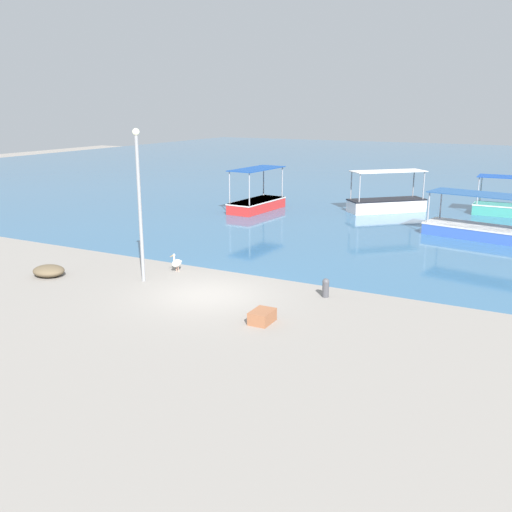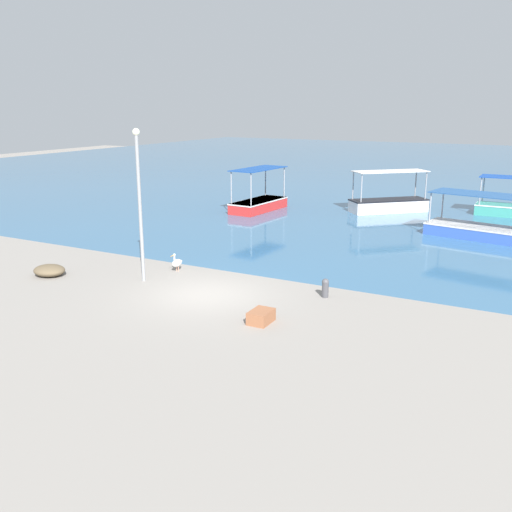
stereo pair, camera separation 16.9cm
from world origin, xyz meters
name	(u,v)px [view 1 (the left image)]	position (x,y,z in m)	size (l,w,h in m)	color
ground	(206,295)	(0.00, 0.00, 0.00)	(120.00, 120.00, 0.00)	gray
harbor_water	(444,169)	(0.00, 48.00, 0.00)	(110.00, 90.00, 0.00)	#37668D
fishing_boat_far_right	(257,203)	(-6.40, 16.24, 0.54)	(2.17, 4.80, 2.78)	red
fishing_boat_outer	(493,230)	(8.35, 14.49, 0.49)	(7.16, 3.31, 2.32)	#375DBD
fishing_boat_far_left	(512,208)	(8.73, 22.09, 0.51)	(4.64, 1.84, 2.45)	teal
fishing_boat_near_left	(386,203)	(1.29, 19.89, 0.58)	(4.78, 4.60, 2.67)	white
pelican	(177,263)	(-2.72, 1.99, 0.38)	(0.30, 0.80, 0.80)	#E0997A
lamp_post	(139,198)	(-3.10, 0.27, 3.33)	(0.28, 0.28, 5.94)	gray
mooring_bollard	(326,287)	(4.00, 1.80, 0.38)	(0.26, 0.26, 0.70)	#47474C
net_pile	(49,271)	(-6.94, -1.01, 0.23)	(1.34, 1.14, 0.45)	brown
cargo_crate	(262,317)	(3.12, -1.52, 0.20)	(0.89, 0.64, 0.41)	#975C3C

